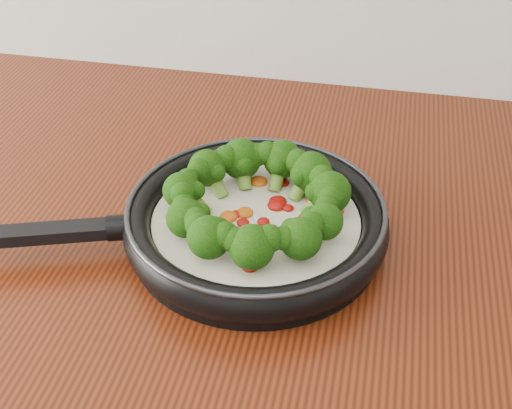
# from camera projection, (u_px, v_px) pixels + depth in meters

# --- Properties ---
(skillet) EXTENTS (0.49, 0.38, 0.08)m
(skillet) POSITION_uv_depth(u_px,v_px,m) (255.00, 216.00, 0.75)
(skillet) COLOR black
(skillet) RESTS_ON counter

